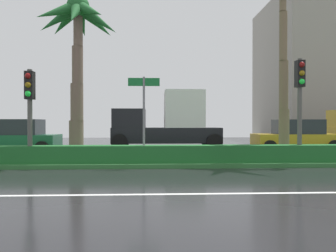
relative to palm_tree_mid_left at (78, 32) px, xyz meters
name	(u,v)px	position (x,y,z in m)	size (l,w,h in m)	color
ground_plane	(182,160)	(4.27, 0.58, -5.23)	(90.00, 42.00, 0.10)	black
near_lane_divider_stripe	(211,194)	(4.27, -6.42, -5.18)	(81.00, 0.14, 0.01)	white
median_strip	(184,160)	(4.27, -0.42, -5.11)	(85.50, 4.00, 0.15)	#2D6B33
median_hedge	(188,154)	(4.27, -1.82, -4.73)	(76.50, 0.70, 0.60)	#1E6028
palm_tree_mid_left	(78,32)	(0.00, 0.00, 0.00)	(3.39, 3.45, 6.52)	brown
traffic_signal_median_left	(30,99)	(-1.21, -1.94, -2.81)	(0.28, 0.43, 3.23)	#4C4C47
traffic_signal_median_right	(300,91)	(8.31, -1.81, -2.47)	(0.28, 0.43, 3.71)	#4C4C47
street_name_sign	(144,108)	(2.70, -1.93, -3.10)	(1.10, 0.08, 3.00)	slate
car_in_traffic_leading	(15,137)	(-3.82, 3.31, -4.36)	(4.30, 2.02, 1.72)	#195133
box_truck_lead	(168,123)	(3.91, 6.46, -3.64)	(6.40, 2.64, 3.46)	black
car_in_traffic_second	(296,136)	(10.58, 3.73, -4.36)	(4.30, 2.02, 1.72)	#B28C1E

